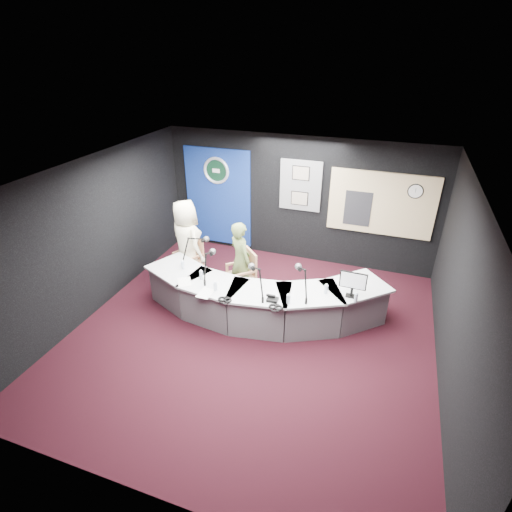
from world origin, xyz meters
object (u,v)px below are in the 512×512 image
(broadcast_desk, at_px, (259,299))
(armchair_left, at_px, (189,262))
(armchair_right, at_px, (241,273))
(person_man, at_px, (187,242))
(person_woman, at_px, (241,261))

(broadcast_desk, xyz_separation_m, armchair_left, (-1.79, 0.69, 0.07))
(armchair_left, xyz_separation_m, armchair_right, (1.23, -0.17, 0.07))
(broadcast_desk, distance_m, person_man, 1.98)
(person_man, bearing_deg, armchair_left, -0.00)
(broadcast_desk, distance_m, armchair_left, 1.92)
(armchair_left, height_order, armchair_right, armchair_right)
(armchair_left, relative_size, person_man, 0.50)
(person_woman, bearing_deg, armchair_right, -0.00)
(armchair_left, bearing_deg, person_man, 0.00)
(person_man, xyz_separation_m, person_woman, (1.23, -0.17, -0.10))
(armchair_right, distance_m, person_woman, 0.28)
(person_woman, bearing_deg, person_man, 30.90)
(armchair_right, bearing_deg, armchair_left, -141.93)
(broadcast_desk, xyz_separation_m, person_woman, (-0.55, 0.51, 0.42))
(armchair_left, bearing_deg, armchair_right, 18.66)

